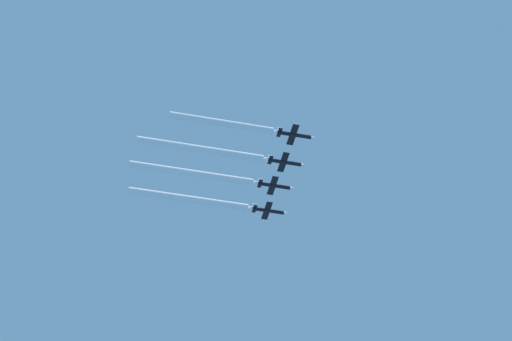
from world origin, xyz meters
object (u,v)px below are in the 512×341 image
Objects in this scene: jet_inner_left at (275,186)px; jet_center at (286,162)px; jet_far_left at (269,211)px; jet_inner_right at (296,135)px.

jet_inner_left reaches higher than jet_center.
jet_inner_left is (11.78, -0.78, 0.11)m from jet_far_left.
jet_far_left is 1.00× the size of jet_inner_right.
jet_inner_right is (22.44, 1.05, 0.48)m from jet_inner_left.
jet_center is (11.02, 0.82, -0.10)m from jet_inner_left.
jet_far_left is at bearing -179.90° from jet_center.
jet_inner_left is at bearing -177.31° from jet_inner_right.
jet_center is at bearing 0.10° from jet_far_left.
jet_inner_left is 22.47m from jet_inner_right.
jet_center is at bearing -178.84° from jet_inner_right.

